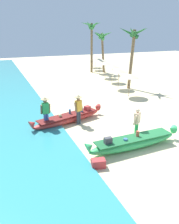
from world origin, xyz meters
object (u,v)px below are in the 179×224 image
object	(u,v)px
boat_green_foreground	(134,142)
palm_tree_tall_inland	(92,32)
person_vendor_hatted	(78,108)
palm_tree_mid_cluster	(134,40)
cooler_box	(98,163)
boat_red_midground	(68,118)
person_tourist_customer	(137,122)
palm_tree_leaning_seaward	(102,39)
person_vendor_assistant	(46,110)

from	to	relation	value
boat_green_foreground	palm_tree_tall_inland	bearing A→B (deg)	71.80
person_vendor_hatted	palm_tree_mid_cluster	size ratio (longest dim) A/B	0.32
palm_tree_mid_cluster	cooler_box	size ratio (longest dim) A/B	10.13
boat_red_midground	palm_tree_mid_cluster	distance (m)	10.70
person_vendor_hatted	cooler_box	xyz separation A→B (m)	(-0.82, -4.41, -0.86)
person_tourist_customer	palm_tree_leaning_seaward	bearing A→B (deg)	69.09
boat_green_foreground	palm_tree_leaning_seaward	xyz separation A→B (m)	(7.44, 18.51, 3.98)
person_vendor_hatted	palm_tree_tall_inland	world-z (taller)	palm_tree_tall_inland
boat_green_foreground	palm_tree_mid_cluster	size ratio (longest dim) A/B	0.87
boat_green_foreground	boat_red_midground	distance (m)	4.52
person_vendor_hatted	palm_tree_tall_inland	xyz separation A→B (m)	(7.69, 15.59, 4.06)
palm_tree_tall_inland	boat_green_foreground	bearing A→B (deg)	-108.20
palm_tree_tall_inland	palm_tree_leaning_seaward	size ratio (longest dim) A/B	1.22
boat_green_foreground	person_tourist_customer	bearing A→B (deg)	49.26
boat_red_midground	person_vendor_assistant	world-z (taller)	person_vendor_assistant
palm_tree_leaning_seaward	palm_tree_mid_cluster	xyz separation A→B (m)	(-1.20, -8.76, 0.16)
boat_red_midground	person_tourist_customer	size ratio (longest dim) A/B	2.93
person_vendor_hatted	palm_tree_leaning_seaward	bearing A→B (deg)	59.33
boat_green_foreground	person_vendor_hatted	bearing A→B (deg)	110.34
boat_green_foreground	palm_tree_leaning_seaward	size ratio (longest dim) A/B	0.93
person_vendor_hatted	boat_red_midground	bearing A→B (deg)	136.30
person_tourist_customer	cooler_box	bearing A→B (deg)	-151.80
boat_red_midground	person_vendor_assistant	distance (m)	1.62
person_vendor_assistant	palm_tree_leaning_seaward	world-z (taller)	palm_tree_leaning_seaward
boat_green_foreground	person_tourist_customer	world-z (taller)	person_tourist_customer
person_vendor_hatted	cooler_box	world-z (taller)	person_vendor_hatted
person_vendor_hatted	person_tourist_customer	bearing A→B (deg)	-54.87
palm_tree_leaning_seaward	person_tourist_customer	bearing A→B (deg)	-110.91
boat_red_midground	cooler_box	size ratio (longest dim) A/B	8.70
boat_red_midground	person_vendor_hatted	distance (m)	1.01
palm_tree_mid_cluster	cooler_box	world-z (taller)	palm_tree_mid_cluster
boat_green_foreground	person_vendor_assistant	size ratio (longest dim) A/B	2.67
person_vendor_assistant	palm_tree_tall_inland	bearing A→B (deg)	58.21
person_vendor_hatted	cooler_box	distance (m)	4.57
palm_tree_leaning_seaward	palm_tree_mid_cluster	size ratio (longest dim) A/B	0.93
boat_green_foreground	palm_tree_mid_cluster	xyz separation A→B (m)	(6.25, 9.75, 4.14)
palm_tree_tall_inland	cooler_box	xyz separation A→B (m)	(-8.51, -20.00, -4.91)
person_vendor_hatted	cooler_box	bearing A→B (deg)	-100.52
person_tourist_customer	palm_tree_tall_inland	xyz separation A→B (m)	(5.66, 18.48, 4.16)
person_vendor_assistant	boat_green_foreground	bearing A→B (deg)	-49.94
boat_red_midground	person_vendor_assistant	bearing A→B (deg)	-168.12
person_vendor_hatted	palm_tree_leaning_seaward	size ratio (longest dim) A/B	0.34
boat_green_foreground	person_tourist_customer	xyz separation A→B (m)	(0.67, 0.78, 0.63)
boat_green_foreground	person_vendor_assistant	world-z (taller)	person_vendor_assistant
boat_green_foreground	cooler_box	bearing A→B (deg)	-161.05
person_vendor_assistant	palm_tree_mid_cluster	xyz separation A→B (m)	(9.47, 5.91, 3.38)
person_vendor_assistant	palm_tree_tall_inland	size ratio (longest dim) A/B	0.29
boat_red_midground	cooler_box	distance (m)	4.89
palm_tree_tall_inland	palm_tree_leaning_seaward	xyz separation A→B (m)	(1.11, -0.75, -0.81)
palm_tree_tall_inland	palm_tree_mid_cluster	size ratio (longest dim) A/B	1.14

